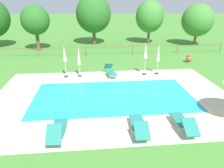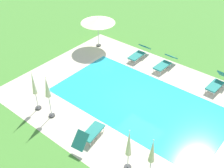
{
  "view_description": "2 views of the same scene",
  "coord_description": "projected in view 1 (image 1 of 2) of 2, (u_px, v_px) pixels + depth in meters",
  "views": [
    {
      "loc": [
        -1.27,
        -11.93,
        5.45
      ],
      "look_at": [
        -0.03,
        0.5,
        0.6
      ],
      "focal_mm": 35.16,
      "sensor_mm": 36.0,
      "label": 1
    },
    {
      "loc": [
        -6.35,
        10.06,
        9.84
      ],
      "look_at": [
        1.51,
        0.49,
        0.78
      ],
      "focal_mm": 44.9,
      "sensor_mm": 36.0,
      "label": 2
    }
  ],
  "objects": [
    {
      "name": "ground_plane",
      "position": [
        113.0,
        96.0,
        13.15
      ],
      "size": [
        160.0,
        160.0,
        0.0
      ],
      "primitive_type": "plane",
      "color": "#478433"
    },
    {
      "name": "patio_umbrella_closed_row_mid_east",
      "position": [
        146.0,
        53.0,
        16.31
      ],
      "size": [
        0.32,
        0.32,
        2.45
      ],
      "color": "#383838",
      "rests_on": "ground"
    },
    {
      "name": "tree_centre",
      "position": [
        93.0,
        14.0,
        26.87
      ],
      "size": [
        4.28,
        4.28,
        6.06
      ],
      "color": "brown",
      "rests_on": "ground"
    },
    {
      "name": "terracotta_urn_near_fence",
      "position": [
        189.0,
        58.0,
        20.07
      ],
      "size": [
        0.55,
        0.55,
        0.68
      ],
      "color": "#A85B38",
      "rests_on": "ground"
    },
    {
      "name": "patio_umbrella_closed_row_mid_west",
      "position": [
        158.0,
        55.0,
        16.54
      ],
      "size": [
        0.32,
        0.32,
        2.37
      ],
      "color": "#383838",
      "rests_on": "ground"
    },
    {
      "name": "sun_lounger_north_mid",
      "position": [
        139.0,
        125.0,
        9.5
      ],
      "size": [
        0.68,
        2.06,
        0.78
      ],
      "color": "#237A70",
      "rests_on": "ground"
    },
    {
      "name": "sun_lounger_north_near_steps",
      "position": [
        110.0,
        71.0,
        16.52
      ],
      "size": [
        0.87,
        2.0,
        0.92
      ],
      "color": "#237A70",
      "rests_on": "ground"
    },
    {
      "name": "pool_deck_paving",
      "position": [
        113.0,
        96.0,
        13.15
      ],
      "size": [
        14.22,
        9.78,
        0.01
      ],
      "primitive_type": "cube",
      "color": "beige",
      "rests_on": "ground"
    },
    {
      "name": "patio_umbrella_closed_row_centre",
      "position": [
        65.0,
        56.0,
        15.83
      ],
      "size": [
        0.32,
        0.32,
        2.38
      ],
      "color": "#383838",
      "rests_on": "ground"
    },
    {
      "name": "sun_lounger_north_end",
      "position": [
        183.0,
        122.0,
        9.7
      ],
      "size": [
        0.64,
        2.03,
        0.81
      ],
      "color": "#237A70",
      "rests_on": "ground"
    },
    {
      "name": "tree_east_mid",
      "position": [
        150.0,
        17.0,
        27.62
      ],
      "size": [
        3.5,
        3.5,
        5.38
      ],
      "color": "brown",
      "rests_on": "ground"
    },
    {
      "name": "perimeter_fence",
      "position": [
        110.0,
        48.0,
        22.62
      ],
      "size": [
        24.29,
        0.08,
        1.05
      ],
      "color": "brown",
      "rests_on": "ground"
    },
    {
      "name": "pool_coping_rim",
      "position": [
        113.0,
        96.0,
        13.15
      ],
      "size": [
        9.9,
        5.47,
        0.01
      ],
      "color": "beige",
      "rests_on": "ground"
    },
    {
      "name": "sun_lounger_north_far",
      "position": [
        58.0,
        129.0,
        9.14
      ],
      "size": [
        0.7,
        1.97,
        0.9
      ],
      "color": "#237A70",
      "rests_on": "ground"
    },
    {
      "name": "patio_umbrella_closed_row_west",
      "position": [
        79.0,
        58.0,
        16.06
      ],
      "size": [
        0.32,
        0.32,
        2.26
      ],
      "color": "#383838",
      "rests_on": "ground"
    },
    {
      "name": "tree_far_west",
      "position": [
        198.0,
        20.0,
        26.42
      ],
      "size": [
        3.77,
        3.77,
        5.0
      ],
      "color": "brown",
      "rests_on": "ground"
    },
    {
      "name": "tree_far_east",
      "position": [
        35.0,
        20.0,
        23.59
      ],
      "size": [
        3.05,
        3.05,
        4.93
      ],
      "color": "brown",
      "rests_on": "ground"
    },
    {
      "name": "swimming_pool_water",
      "position": [
        113.0,
        96.0,
        13.15
      ],
      "size": [
        9.42,
        4.99,
        0.01
      ],
      "primitive_type": "cube",
      "color": "#23A8C1",
      "rests_on": "ground"
    }
  ]
}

